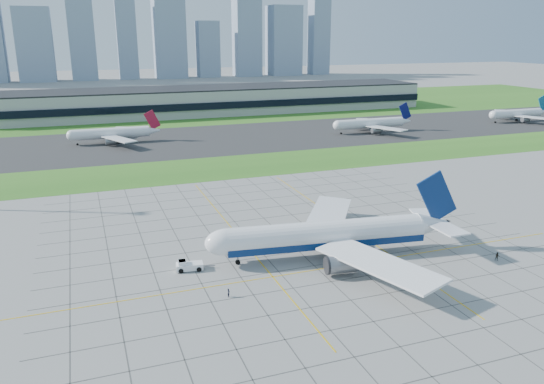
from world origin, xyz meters
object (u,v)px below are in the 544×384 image
object	(u,v)px
crew_far	(497,257)
distant_jet_2	(371,123)
distant_jet_3	(517,114)
pushback_tug	(188,266)
distant_jet_1	(113,133)
airliner	(328,235)
crew_near	(229,293)

from	to	relation	value
crew_far	distant_jet_2	bearing A→B (deg)	103.98
crew_far	distant_jet_3	world-z (taller)	distant_jet_3
pushback_tug	distant_jet_1	distance (m)	144.20
airliner	distant_jet_1	distance (m)	151.42
pushback_tug	distant_jet_3	bearing A→B (deg)	39.11
distant_jet_2	distant_jet_1	bearing A→B (deg)	172.73
airliner	distant_jet_1	size ratio (longest dim) A/B	1.34
distant_jet_3	airliner	bearing A→B (deg)	-143.65
pushback_tug	distant_jet_2	xyz separation A→B (m)	(117.64, 128.51, 3.50)
pushback_tug	distant_jet_2	bearing A→B (deg)	55.01
crew_far	distant_jet_1	world-z (taller)	distant_jet_1
crew_near	distant_jet_1	bearing A→B (deg)	35.21
airliner	distant_jet_3	bearing A→B (deg)	43.83
crew_far	distant_jet_1	distance (m)	175.61
crew_near	distant_jet_1	size ratio (longest dim) A/B	0.04
airliner	pushback_tug	world-z (taller)	airliner
crew_far	crew_near	bearing A→B (deg)	-149.37
pushback_tug	distant_jet_1	xyz separation A→B (m)	(-4.53, 144.09, 3.50)
pushback_tug	crew_far	xyz separation A→B (m)	(62.93, -18.02, -0.03)
airliner	crew_far	size ratio (longest dim) A/B	29.93
crew_near	pushback_tug	bearing A→B (deg)	50.11
distant_jet_2	distant_jet_3	xyz separation A→B (m)	(94.07, 1.92, -0.00)
distant_jet_2	distant_jet_3	bearing A→B (deg)	1.17
airliner	crew_far	xyz separation A→B (m)	(33.01, -14.65, -3.94)
distant_jet_1	crew_near	bearing A→B (deg)	-86.68
crew_far	airliner	bearing A→B (deg)	-169.48
crew_near	crew_far	xyz separation A→B (m)	(58.28, -3.90, 0.12)
distant_jet_2	distant_jet_3	world-z (taller)	same
crew_near	distant_jet_3	xyz separation A→B (m)	(207.06, 144.54, 3.65)
pushback_tug	crew_far	size ratio (longest dim) A/B	4.23
distant_jet_1	distant_jet_3	size ratio (longest dim) A/B	1.00
airliner	pushback_tug	xyz separation A→B (m)	(-29.92, 3.36, -3.91)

